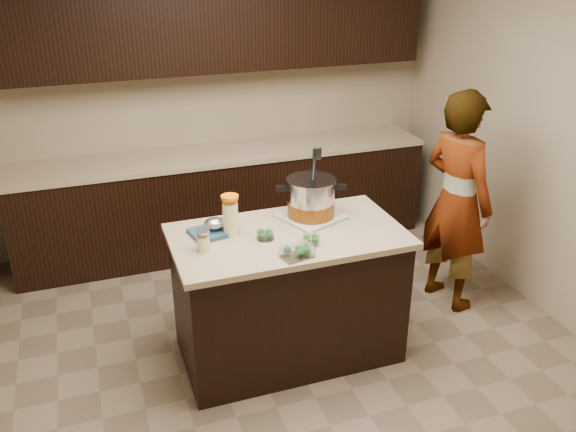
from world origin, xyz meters
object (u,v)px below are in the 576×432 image
island (288,294)px  person (457,201)px  stock_pot (311,200)px  lemonade_pitcher (230,217)px

island → person: size_ratio=0.88×
island → person: 1.46m
stock_pot → person: 1.19m
stock_pot → lemonade_pitcher: (-0.56, -0.07, -0.01)m
island → stock_pot: (0.22, 0.17, 0.58)m
island → lemonade_pitcher: lemonade_pitcher is taller
person → lemonade_pitcher: bearing=80.4°
stock_pot → lemonade_pitcher: 0.56m
island → person: bearing=9.2°
island → stock_pot: size_ratio=3.16×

